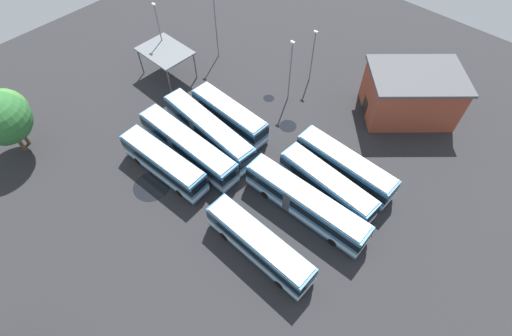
% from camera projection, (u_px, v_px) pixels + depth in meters
% --- Properties ---
extents(ground_plane, '(93.92, 93.92, 0.00)m').
position_uv_depth(ground_plane, '(253.00, 174.00, 43.73)').
color(ground_plane, '#28282B').
extents(bus_row0_slot0, '(11.69, 3.24, 3.48)m').
position_uv_depth(bus_row0_slot0, '(164.00, 163.00, 42.34)').
color(bus_row0_slot0, teal).
rests_on(bus_row0_slot0, ground_plane).
extents(bus_row0_slot1, '(14.36, 2.75, 3.48)m').
position_uv_depth(bus_row0_slot1, '(187.00, 146.00, 43.87)').
color(bus_row0_slot1, teal).
rests_on(bus_row0_slot1, ground_plane).
extents(bus_row0_slot2, '(14.47, 3.55, 3.48)m').
position_uv_depth(bus_row0_slot2, '(208.00, 130.00, 45.45)').
color(bus_row0_slot2, teal).
rests_on(bus_row0_slot2, ground_plane).
extents(bus_row0_slot3, '(11.23, 2.85, 3.48)m').
position_uv_depth(bus_row0_slot3, '(229.00, 116.00, 46.96)').
color(bus_row0_slot3, teal).
rests_on(bus_row0_slot3, ground_plane).
extents(bus_row1_slot0, '(12.03, 2.68, 3.48)m').
position_uv_depth(bus_row1_slot0, '(259.00, 245.00, 36.20)').
color(bus_row1_slot0, teal).
rests_on(bus_row1_slot0, ground_plane).
extents(bus_row1_slot2, '(14.42, 3.15, 3.48)m').
position_uv_depth(bus_row1_slot2, '(305.00, 203.00, 39.10)').
color(bus_row1_slot2, teal).
rests_on(bus_row1_slot2, ground_plane).
extents(bus_row1_slot3, '(11.70, 3.18, 3.48)m').
position_uv_depth(bus_row1_slot3, '(327.00, 185.00, 40.46)').
color(bus_row1_slot3, teal).
rests_on(bus_row1_slot3, ground_plane).
extents(bus_row1_slot4, '(12.03, 2.77, 3.48)m').
position_uv_depth(bus_row1_slot4, '(345.00, 166.00, 42.04)').
color(bus_row1_slot4, teal).
rests_on(bus_row1_slot4, ground_plane).
extents(depot_building, '(13.80, 13.63, 6.24)m').
position_uv_depth(depot_building, '(411.00, 94.00, 47.49)').
color(depot_building, '#99422D').
rests_on(depot_building, ground_plane).
extents(maintenance_shelter, '(7.05, 5.29, 4.26)m').
position_uv_depth(maintenance_shelter, '(165.00, 52.00, 51.45)').
color(maintenance_shelter, slate).
rests_on(maintenance_shelter, ground_plane).
extents(lamp_post_near_entrance, '(0.56, 0.28, 9.67)m').
position_uv_depth(lamp_post_near_entrance, '(160.00, 34.00, 51.87)').
color(lamp_post_near_entrance, slate).
rests_on(lamp_post_near_entrance, ground_plane).
extents(lamp_post_by_building, '(0.56, 0.28, 9.27)m').
position_uv_depth(lamp_post_by_building, '(216.00, 26.00, 53.45)').
color(lamp_post_by_building, slate).
rests_on(lamp_post_by_building, ground_plane).
extents(lamp_post_far_corner, '(0.56, 0.28, 7.71)m').
position_uv_depth(lamp_post_far_corner, '(313.00, 54.00, 50.73)').
color(lamp_post_far_corner, slate).
rests_on(lamp_post_far_corner, ground_plane).
extents(lamp_post_mid_lot, '(0.56, 0.28, 8.89)m').
position_uv_depth(lamp_post_mid_lot, '(290.00, 69.00, 47.81)').
color(lamp_post_mid_lot, slate).
rests_on(lamp_post_mid_lot, ground_plane).
extents(tree_northwest, '(6.11, 6.11, 8.57)m').
position_uv_depth(tree_northwest, '(2.00, 119.00, 41.50)').
color(tree_northwest, brown).
rests_on(tree_northwest, ground_plane).
extents(tree_west_edge, '(4.89, 4.89, 8.06)m').
position_uv_depth(tree_west_edge, '(5.00, 110.00, 42.16)').
color(tree_west_edge, brown).
rests_on(tree_west_edge, ground_plane).
extents(puddle_back_corner, '(1.51, 1.51, 0.01)m').
position_uv_depth(puddle_back_corner, '(269.00, 98.00, 51.60)').
color(puddle_back_corner, black).
rests_on(puddle_back_corner, ground_plane).
extents(puddle_centre_drain, '(4.24, 4.24, 0.01)m').
position_uv_depth(puddle_centre_drain, '(152.00, 186.00, 42.62)').
color(puddle_centre_drain, black).
rests_on(puddle_centre_drain, ground_plane).
extents(puddle_near_shelter, '(2.26, 2.26, 0.01)m').
position_uv_depth(puddle_near_shelter, '(288.00, 126.00, 48.38)').
color(puddle_near_shelter, black).
rests_on(puddle_near_shelter, ground_plane).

